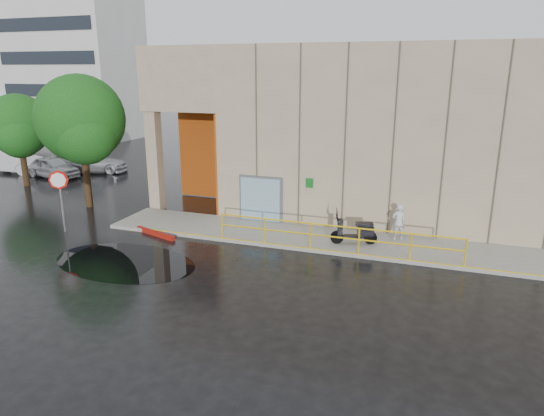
# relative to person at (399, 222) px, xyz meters

# --- Properties ---
(ground) EXTENTS (120.00, 120.00, 0.00)m
(ground) POSITION_rel_person_xyz_m (-6.48, -5.26, -0.90)
(ground) COLOR black
(ground) RESTS_ON ground
(sidewalk) EXTENTS (20.00, 3.00, 0.15)m
(sidewalk) POSITION_rel_person_xyz_m (-2.48, -0.76, -0.83)
(sidewalk) COLOR gray
(sidewalk) RESTS_ON ground
(building) EXTENTS (20.00, 10.17, 8.00)m
(building) POSITION_rel_person_xyz_m (-1.38, 5.72, 3.30)
(building) COLOR gray
(building) RESTS_ON ground
(guardrail) EXTENTS (9.56, 0.06, 1.03)m
(guardrail) POSITION_rel_person_xyz_m (-2.23, -2.11, -0.22)
(guardrail) COLOR yellow
(guardrail) RESTS_ON sidewalk
(distant_building) EXTENTS (12.00, 8.08, 15.00)m
(distant_building) POSITION_rel_person_xyz_m (-34.48, 22.71, 6.60)
(distant_building) COLOR beige
(distant_building) RESTS_ON ground
(person) EXTENTS (0.64, 0.52, 1.51)m
(person) POSITION_rel_person_xyz_m (0.00, 0.00, 0.00)
(person) COLOR silver
(person) RESTS_ON sidewalk
(scooter) EXTENTS (1.91, 1.07, 1.44)m
(scooter) POSITION_rel_person_xyz_m (-1.61, -1.12, 0.07)
(scooter) COLOR black
(scooter) RESTS_ON sidewalk
(stop_sign) EXTENTS (0.76, 0.42, 2.77)m
(stop_sign) POSITION_rel_person_xyz_m (-14.08, -3.33, 1.10)
(stop_sign) COLOR slate
(stop_sign) RESTS_ON ground
(red_curb) EXTENTS (2.32, 0.97, 0.18)m
(red_curb) POSITION_rel_person_xyz_m (-10.02, -2.45, -0.81)
(red_curb) COLOR maroon
(red_curb) RESTS_ON ground
(puddle) EXTENTS (6.09, 4.08, 0.01)m
(puddle) POSITION_rel_person_xyz_m (-9.47, -5.45, -0.90)
(puddle) COLOR black
(puddle) RESTS_ON ground
(car_a) EXTENTS (4.35, 2.48, 1.39)m
(car_a) POSITION_rel_person_xyz_m (-22.88, 5.63, -0.21)
(car_a) COLOR #A8ABAE
(car_a) RESTS_ON ground
(car_b) EXTENTS (4.96, 1.85, 1.62)m
(car_b) POSITION_rel_person_xyz_m (-26.70, 6.07, -0.09)
(car_b) COLOR silver
(car_b) RESTS_ON ground
(car_c) EXTENTS (5.21, 3.52, 1.40)m
(car_c) POSITION_rel_person_xyz_m (-21.48, 7.80, -0.20)
(car_c) COLOR #AEB2B6
(car_c) RESTS_ON ground
(tree_near) EXTENTS (4.39, 4.39, 6.76)m
(tree_near) POSITION_rel_person_xyz_m (-15.64, 0.33, 3.48)
(tree_near) COLOR black
(tree_near) RESTS_ON ground
(tree_far) EXTENTS (3.73, 3.75, 5.59)m
(tree_far) POSITION_rel_person_xyz_m (-22.52, 2.99, 2.67)
(tree_far) COLOR black
(tree_far) RESTS_ON ground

